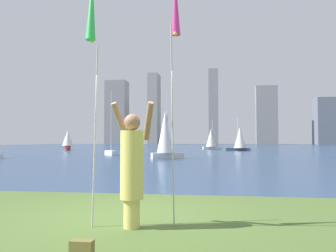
{
  "coord_description": "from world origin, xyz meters",
  "views": [
    {
      "loc": [
        1.68,
        -6.3,
        1.4
      ],
      "look_at": [
        -0.03,
        5.85,
        1.91
      ],
      "focal_mm": 36.72,
      "sensor_mm": 36.0,
      "label": 1
    }
  ],
  "objects_px": {
    "bag": "(82,251)",
    "sailboat_4": "(111,152)",
    "sailboat_6": "(165,134)",
    "sailboat_7": "(211,139)",
    "person": "(132,165)",
    "sailboat_3": "(240,139)",
    "sailboat_1": "(68,140)",
    "kite_flag_right": "(175,11)",
    "kite_flag_left": "(92,15)"
  },
  "relations": [
    {
      "from": "bag",
      "to": "sailboat_4",
      "type": "distance_m",
      "value": 28.05
    },
    {
      "from": "sailboat_6",
      "to": "sailboat_7",
      "type": "xyz_separation_m",
      "value": [
        3.05,
        25.75,
        -0.24
      ]
    },
    {
      "from": "person",
      "to": "sailboat_3",
      "type": "bearing_deg",
      "value": 71.96
    },
    {
      "from": "sailboat_1",
      "to": "sailboat_7",
      "type": "bearing_deg",
      "value": 15.72
    },
    {
      "from": "sailboat_1",
      "to": "sailboat_4",
      "type": "height_order",
      "value": "sailboat_4"
    },
    {
      "from": "kite_flag_right",
      "to": "sailboat_4",
      "type": "relative_size",
      "value": 0.73
    },
    {
      "from": "kite_flag_right",
      "to": "sailboat_3",
      "type": "distance_m",
      "value": 40.47
    },
    {
      "from": "person",
      "to": "sailboat_6",
      "type": "relative_size",
      "value": 0.39
    },
    {
      "from": "person",
      "to": "bag",
      "type": "relative_size",
      "value": 7.57
    },
    {
      "from": "bag",
      "to": "sailboat_3",
      "type": "distance_m",
      "value": 42.53
    },
    {
      "from": "bag",
      "to": "sailboat_1",
      "type": "height_order",
      "value": "sailboat_1"
    },
    {
      "from": "bag",
      "to": "sailboat_6",
      "type": "distance_m",
      "value": 21.81
    },
    {
      "from": "kite_flag_left",
      "to": "bag",
      "type": "distance_m",
      "value": 3.63
    },
    {
      "from": "sailboat_4",
      "to": "kite_flag_right",
      "type": "bearing_deg",
      "value": -70.22
    },
    {
      "from": "kite_flag_right",
      "to": "person",
      "type": "bearing_deg",
      "value": -144.19
    },
    {
      "from": "kite_flag_left",
      "to": "person",
      "type": "bearing_deg",
      "value": 11.72
    },
    {
      "from": "sailboat_4",
      "to": "sailboat_6",
      "type": "bearing_deg",
      "value": -41.75
    },
    {
      "from": "kite_flag_left",
      "to": "kite_flag_right",
      "type": "height_order",
      "value": "kite_flag_right"
    },
    {
      "from": "kite_flag_right",
      "to": "sailboat_3",
      "type": "bearing_deg",
      "value": 84.64
    },
    {
      "from": "person",
      "to": "sailboat_6",
      "type": "xyz_separation_m",
      "value": [
        -2.43,
        20.09,
        0.83
      ]
    },
    {
      "from": "sailboat_3",
      "to": "sailboat_6",
      "type": "distance_m",
      "value": 21.73
    },
    {
      "from": "kite_flag_left",
      "to": "bag",
      "type": "height_order",
      "value": "kite_flag_left"
    },
    {
      "from": "sailboat_4",
      "to": "bag",
      "type": "bearing_deg",
      "value": -73.27
    },
    {
      "from": "sailboat_6",
      "to": "sailboat_7",
      "type": "relative_size",
      "value": 1.16
    },
    {
      "from": "sailboat_4",
      "to": "sailboat_7",
      "type": "height_order",
      "value": "sailboat_4"
    },
    {
      "from": "bag",
      "to": "sailboat_6",
      "type": "relative_size",
      "value": 0.05
    },
    {
      "from": "bag",
      "to": "sailboat_4",
      "type": "height_order",
      "value": "sailboat_4"
    },
    {
      "from": "person",
      "to": "kite_flag_left",
      "type": "height_order",
      "value": "kite_flag_left"
    },
    {
      "from": "sailboat_3",
      "to": "sailboat_1",
      "type": "bearing_deg",
      "value": -178.89
    },
    {
      "from": "kite_flag_right",
      "to": "sailboat_1",
      "type": "xyz_separation_m",
      "value": [
        -19.89,
        39.78,
        -2.19
      ]
    },
    {
      "from": "sailboat_4",
      "to": "sailboat_7",
      "type": "bearing_deg",
      "value": 66.52
    },
    {
      "from": "sailboat_1",
      "to": "sailboat_6",
      "type": "bearing_deg",
      "value": -50.16
    },
    {
      "from": "kite_flag_left",
      "to": "sailboat_6",
      "type": "height_order",
      "value": "sailboat_6"
    },
    {
      "from": "sailboat_7",
      "to": "sailboat_6",
      "type": "bearing_deg",
      "value": -96.76
    },
    {
      "from": "kite_flag_right",
      "to": "sailboat_6",
      "type": "relative_size",
      "value": 0.83
    },
    {
      "from": "kite_flag_left",
      "to": "sailboat_4",
      "type": "xyz_separation_m",
      "value": [
        -7.64,
        25.45,
        -3.09
      ]
    },
    {
      "from": "person",
      "to": "kite_flag_right",
      "type": "relative_size",
      "value": 0.47
    },
    {
      "from": "kite_flag_left",
      "to": "sailboat_3",
      "type": "distance_m",
      "value": 41.2
    },
    {
      "from": "bag",
      "to": "sailboat_7",
      "type": "height_order",
      "value": "sailboat_7"
    },
    {
      "from": "kite_flag_left",
      "to": "sailboat_1",
      "type": "relative_size",
      "value": 1.15
    },
    {
      "from": "kite_flag_left",
      "to": "sailboat_6",
      "type": "distance_m",
      "value": 20.36
    },
    {
      "from": "kite_flag_right",
      "to": "sailboat_7",
      "type": "height_order",
      "value": "sailboat_7"
    },
    {
      "from": "bag",
      "to": "sailboat_4",
      "type": "xyz_separation_m",
      "value": [
        -8.07,
        26.86,
        0.22
      ]
    },
    {
      "from": "person",
      "to": "sailboat_4",
      "type": "height_order",
      "value": "sailboat_4"
    },
    {
      "from": "person",
      "to": "bag",
      "type": "height_order",
      "value": "person"
    },
    {
      "from": "sailboat_4",
      "to": "sailboat_7",
      "type": "distance_m",
      "value": 22.41
    },
    {
      "from": "sailboat_3",
      "to": "sailboat_6",
      "type": "relative_size",
      "value": 0.83
    },
    {
      "from": "person",
      "to": "sailboat_6",
      "type": "bearing_deg",
      "value": 85.05
    },
    {
      "from": "person",
      "to": "sailboat_3",
      "type": "distance_m",
      "value": 40.95
    },
    {
      "from": "person",
      "to": "sailboat_1",
      "type": "bearing_deg",
      "value": 103.72
    }
  ]
}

